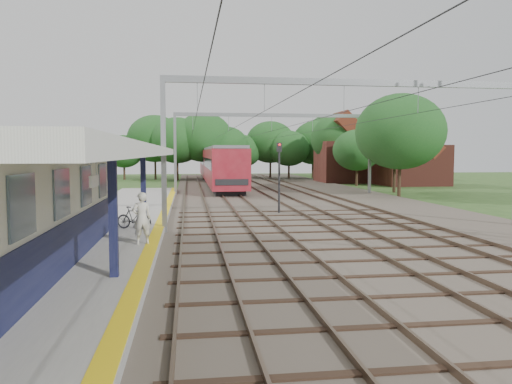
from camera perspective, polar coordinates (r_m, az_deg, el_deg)
ground at (r=9.12m, az=19.67°, el=-19.17°), size 160.00×160.00×0.00m
ballast_bed at (r=38.39m, az=4.21°, el=-0.87°), size 18.00×90.00×0.10m
platform at (r=21.96m, az=-17.06°, el=-4.74°), size 5.00×52.00×0.35m
yellow_stripe at (r=21.68m, az=-11.18°, el=-4.26°), size 0.45×52.00×0.01m
station_building at (r=15.30m, az=-26.59°, el=-1.90°), size 3.41×18.00×3.40m
canopy at (r=13.93m, az=-23.82°, el=4.21°), size 6.40×20.00×3.44m
rail_tracks at (r=37.94m, az=0.51°, el=-0.73°), size 11.80×88.00×0.15m
catenary_system at (r=33.53m, az=4.91°, el=7.70°), size 17.22×88.00×7.00m
tree_band at (r=64.99m, az=-0.89°, el=5.63°), size 31.72×30.88×8.82m
house_near at (r=58.93m, az=17.31°, el=3.66°), size 7.00×6.12×7.89m
house_far at (r=62.65m, az=10.83°, el=4.05°), size 8.00×6.12×8.66m
person at (r=18.35m, az=-12.92°, el=-2.93°), size 0.77×0.60×1.88m
bicycle at (r=22.07m, az=-13.77°, el=-2.89°), size 1.67×1.05×0.97m
train at (r=59.29m, az=-4.44°, el=3.19°), size 3.16×39.38×4.14m
signal_post at (r=29.23m, az=2.66°, el=2.53°), size 0.29×0.26×4.22m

